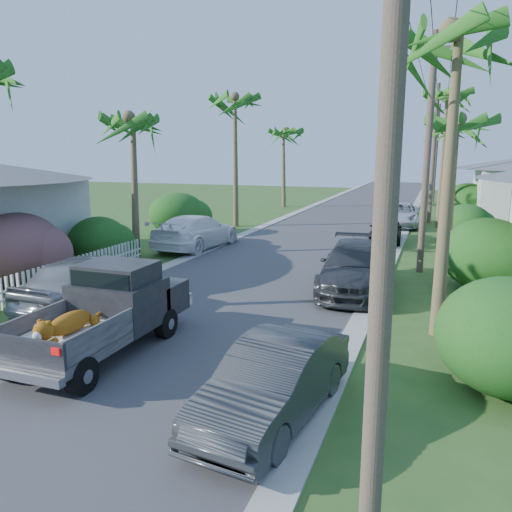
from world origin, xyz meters
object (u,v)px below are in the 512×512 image
at_px(palm_r_a, 459,32).
at_px(palm_r_c, 448,94).
at_px(parked_car_lf, 196,232).
at_px(parked_car_ln, 90,281).
at_px(parked_car_rd, 399,215).
at_px(parked_car_rm, 355,267).
at_px(utility_pole_d, 436,153).
at_px(palm_l_d, 284,131).
at_px(palm_r_d, 449,128).
at_px(utility_pole_b, 427,154).
at_px(parked_car_rn, 274,382).
at_px(utility_pole_c, 434,153).
at_px(palm_r_b, 457,120).
at_px(palm_l_c, 235,98).
at_px(pickup_truck, 112,308).
at_px(parked_car_rf, 386,229).
at_px(palm_l_b, 131,118).
at_px(utility_pole_a, 388,160).

xyz_separation_m(palm_r_a, palm_r_c, (-0.10, 20.00, 0.69)).
bearing_deg(parked_car_lf, parked_car_ln, 102.26).
height_order(parked_car_rd, palm_r_a, palm_r_a).
xyz_separation_m(parked_car_rm, palm_r_c, (2.60, 16.61, 7.30)).
distance_m(parked_car_ln, utility_pole_d, 39.65).
height_order(palm_l_d, palm_r_d, palm_r_d).
height_order(palm_r_c, utility_pole_b, palm_r_c).
distance_m(palm_r_c, utility_pole_b, 13.48).
distance_m(parked_car_rn, utility_pole_c, 27.94).
xyz_separation_m(parked_car_lf, palm_r_b, (11.60, 0.57, 5.12)).
xyz_separation_m(palm_l_c, utility_pole_b, (11.60, -9.00, -3.31)).
distance_m(pickup_truck, palm_r_c, 25.87).
distance_m(parked_car_rd, palm_r_b, 12.16).
distance_m(utility_pole_b, utility_pole_d, 30.00).
height_order(parked_car_rf, palm_r_a, palm_r_a).
relative_size(parked_car_rm, palm_l_c, 0.61).
bearing_deg(parked_car_rf, utility_pole_d, 81.62).
relative_size(parked_car_rm, palm_l_d, 0.73).
xyz_separation_m(parked_car_rm, palm_l_b, (-10.40, 2.61, 5.34)).
bearing_deg(palm_r_d, parked_car_rd, -100.61).
relative_size(pickup_truck, palm_r_c, 0.54).
bearing_deg(utility_pole_a, palm_r_b, 86.63).
height_order(parked_car_ln, utility_pole_b, utility_pole_b).
bearing_deg(parked_car_ln, palm_r_a, -170.16).
xyz_separation_m(palm_r_b, utility_pole_a, (-1.00, -17.00, -1.35)).
distance_m(parked_car_rd, palm_l_c, 12.68).
height_order(palm_l_d, palm_r_b, palm_l_d).
distance_m(parked_car_ln, utility_pole_a, 11.93).
xyz_separation_m(parked_car_rn, parked_car_ln, (-7.20, 4.20, 0.16)).
bearing_deg(palm_l_d, utility_pole_a, -71.42).
bearing_deg(utility_pole_c, palm_r_a, -88.18).
bearing_deg(palm_r_d, parked_car_rn, -94.19).
height_order(parked_car_rm, utility_pole_a, utility_pole_a).
bearing_deg(utility_pole_c, utility_pole_a, -90.00).
distance_m(parked_car_rm, parked_car_lf, 9.97).
distance_m(parked_car_rm, parked_car_rd, 16.24).
height_order(parked_car_ln, palm_l_c, palm_l_c).
distance_m(parked_car_rd, palm_l_d, 14.45).
height_order(pickup_truck, palm_r_d, palm_r_d).
distance_m(parked_car_rd, palm_l_b, 18.09).
relative_size(palm_r_d, utility_pole_c, 0.89).
distance_m(parked_car_rn, parked_car_lf, 16.45).
bearing_deg(utility_pole_b, palm_l_c, 142.19).
xyz_separation_m(parked_car_rd, palm_l_d, (-10.31, 8.38, 5.70)).
height_order(palm_r_c, utility_pole_d, palm_r_c).
bearing_deg(pickup_truck, palm_l_b, 120.29).
bearing_deg(utility_pole_d, pickup_truck, -99.30).
height_order(parked_car_rf, utility_pole_b, utility_pole_b).
distance_m(parked_car_rd, parked_car_ln, 22.28).
bearing_deg(palm_r_c, palm_r_a, -89.71).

